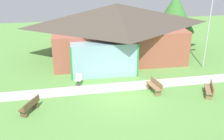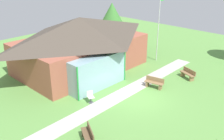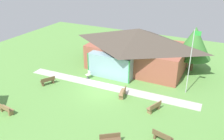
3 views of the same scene
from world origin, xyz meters
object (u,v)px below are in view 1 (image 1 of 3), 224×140
Objects in this scene: flagpole at (209,26)px; bench_mid_right at (209,90)px; pavilion at (116,30)px; bench_rear_near_path at (155,87)px; patio_chair_west at (79,80)px; bench_mid_left at (30,106)px; tree_behind_pavilion_right at (175,13)px.

flagpole reaches higher than bench_mid_right.
pavilion reaches higher than bench_rear_near_path.
bench_rear_near_path is at bearing -146.74° from flagpole.
flagpole is 4.09× the size of bench_mid_right.
flagpole is 5.74m from bench_mid_right.
bench_rear_near_path is at bearing -178.52° from patio_chair_west.
bench_mid_right is (3.41, -1.04, 0.00)m from bench_rear_near_path.
bench_mid_left is at bearing 112.72° from bench_mid_right.
flagpole is (6.65, -3.65, 1.03)m from pavilion.
patio_chair_west reaches higher than bench_mid_right.
flagpole is at bearing -83.98° from tree_behind_pavilion_right.
bench_rear_near_path and bench_mid_right have the same top height.
patio_chair_west is at bearing -171.17° from flagpole.
pavilion is at bearing 52.07° from bench_mid_right.
patio_chair_west is (2.98, 3.15, 0.01)m from bench_mid_left.
bench_rear_near_path is 8.08m from bench_mid_left.
bench_rear_near_path is 3.57m from bench_mid_right.
bench_mid_right is 1.81× the size of patio_chair_west.
bench_mid_left is (-13.23, -4.74, -3.08)m from flagpole.
bench_mid_left is 16.61m from tree_behind_pavilion_right.
bench_mid_right is (11.39, 0.26, 0.00)m from bench_mid_left.
flagpole is 4.17× the size of bench_mid_left.
tree_behind_pavilion_right is at bearing 18.07° from pavilion.
pavilion is 7.51m from bench_rear_near_path.
pavilion is 7.81× the size of bench_mid_left.
flagpole is 5.66m from tree_behind_pavilion_right.
flagpole reaches higher than bench_mid_left.
flagpole is 4.09× the size of bench_rear_near_path.
bench_mid_left is at bearing 68.37° from patio_chair_west.
flagpole is at bearing -28.73° from pavilion.
bench_mid_left is 1.78× the size of patio_chair_west.
patio_chair_west is 0.17× the size of tree_behind_pavilion_right.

